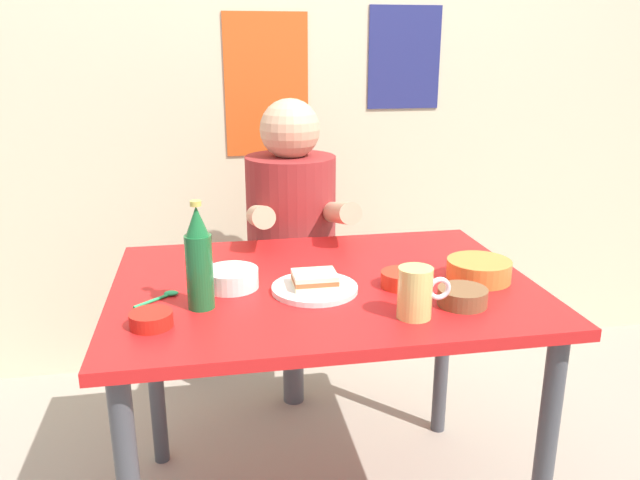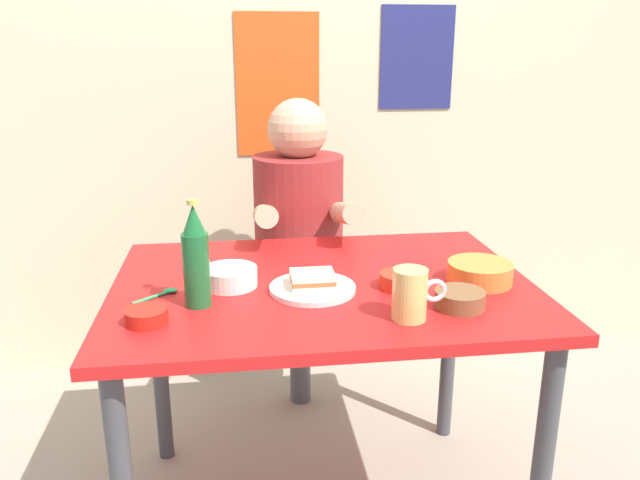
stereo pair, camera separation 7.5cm
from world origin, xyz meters
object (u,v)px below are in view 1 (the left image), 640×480
(beer_bottle, at_px, (199,260))
(sandwich, at_px, (315,279))
(plate_orange, at_px, (315,289))
(dining_table, at_px, (323,314))
(sauce_bowl_chili, at_px, (402,278))
(person_seated, at_px, (291,214))
(stool, at_px, (292,319))
(beer_mug, at_px, (416,292))

(beer_bottle, bearing_deg, sandwich, 10.69)
(beer_bottle, bearing_deg, plate_orange, 10.69)
(dining_table, distance_m, beer_bottle, 0.40)
(sandwich, bearing_deg, sauce_bowl_chili, -2.12)
(person_seated, distance_m, plate_orange, 0.68)
(sauce_bowl_chili, bearing_deg, sandwich, 177.88)
(person_seated, bearing_deg, dining_table, -89.77)
(sandwich, relative_size, beer_bottle, 0.42)
(beer_bottle, bearing_deg, dining_table, 20.19)
(stool, distance_m, plate_orange, 0.80)
(stool, height_order, plate_orange, plate_orange)
(dining_table, distance_m, sauce_bowl_chili, 0.24)
(beer_mug, distance_m, beer_bottle, 0.51)
(plate_orange, relative_size, sauce_bowl_chili, 2.00)
(dining_table, relative_size, sandwich, 10.00)
(sandwich, height_order, beer_mug, beer_mug)
(person_seated, relative_size, sandwich, 6.54)
(person_seated, xyz_separation_m, plate_orange, (-0.03, -0.68, -0.02))
(sandwich, bearing_deg, beer_mug, -44.54)
(stool, distance_m, sauce_bowl_chili, 0.84)
(plate_orange, bearing_deg, dining_table, 61.49)
(person_seated, relative_size, beer_bottle, 2.75)
(person_seated, distance_m, sauce_bowl_chili, 0.72)
(beer_bottle, bearing_deg, stool, 67.10)
(dining_table, relative_size, beer_bottle, 4.20)
(dining_table, xyz_separation_m, sauce_bowl_chili, (0.19, -0.07, 0.12))
(stool, height_order, sandwich, sandwich)
(stool, height_order, sauce_bowl_chili, sauce_bowl_chili)
(stool, distance_m, sandwich, 0.81)
(plate_orange, bearing_deg, sandwich, 180.00)
(plate_orange, bearing_deg, stool, 87.36)
(stool, relative_size, beer_mug, 3.57)
(dining_table, distance_m, person_seated, 0.63)
(dining_table, distance_m, plate_orange, 0.12)
(beer_mug, bearing_deg, person_seated, 100.84)
(plate_orange, relative_size, beer_mug, 1.75)
(beer_mug, bearing_deg, sandwich, 135.46)
(sandwich, distance_m, beer_mug, 0.28)
(beer_mug, xyz_separation_m, beer_bottle, (-0.48, 0.14, 0.06))
(stool, relative_size, sandwich, 4.09)
(stool, xyz_separation_m, person_seated, (-0.00, -0.01, 0.42))
(dining_table, bearing_deg, person_seated, 90.23)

